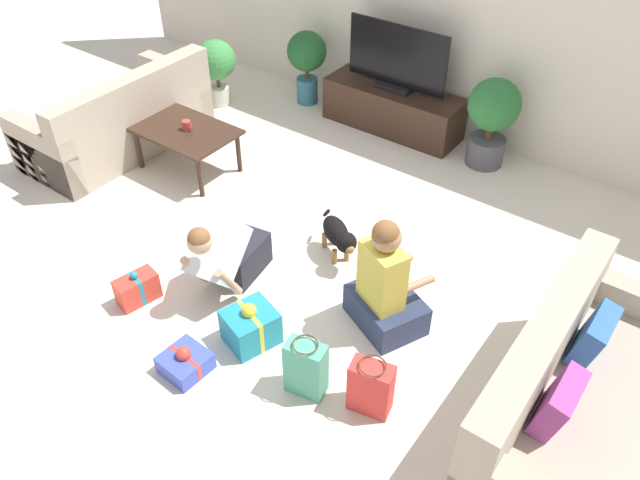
{
  "coord_description": "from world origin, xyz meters",
  "views": [
    {
      "loc": [
        2.46,
        -2.85,
        3.31
      ],
      "look_at": [
        0.42,
        -0.07,
        0.45
      ],
      "focal_mm": 35.0,
      "sensor_mm": 36.0,
      "label": 1
    }
  ],
  "objects_px": {
    "gift_box_c": "(251,326)",
    "mug": "(187,125)",
    "potted_plant_back_left": "(307,58)",
    "tv_console": "(393,109)",
    "person_kneeling": "(227,253)",
    "gift_box_a": "(185,362)",
    "sofa_right": "(580,405)",
    "coffee_table": "(186,134)",
    "dog": "(339,235)",
    "tv": "(397,61)",
    "potted_plant_corner_left": "(216,64)",
    "person_sitting": "(385,288)",
    "gift_bag_b": "(371,387)",
    "gift_bag_a": "(306,368)",
    "gift_box_b": "(137,289)",
    "sofa_left": "(119,121)",
    "potted_plant_back_right": "(492,116)"
  },
  "relations": [
    {
      "from": "person_kneeling",
      "to": "gift_box_a",
      "type": "bearing_deg",
      "value": -77.07
    },
    {
      "from": "gift_box_c",
      "to": "mug",
      "type": "distance_m",
      "value": 2.31
    },
    {
      "from": "sofa_left",
      "to": "tv_console",
      "type": "xyz_separation_m",
      "value": [
        1.99,
        1.93,
        -0.06
      ]
    },
    {
      "from": "person_sitting",
      "to": "gift_bag_b",
      "type": "bearing_deg",
      "value": 140.13
    },
    {
      "from": "sofa_right",
      "to": "person_sitting",
      "type": "xyz_separation_m",
      "value": [
        -1.39,
        0.12,
        0.05
      ]
    },
    {
      "from": "potted_plant_back_left",
      "to": "person_kneeling",
      "type": "bearing_deg",
      "value": -63.89
    },
    {
      "from": "sofa_left",
      "to": "gift_box_a",
      "type": "relative_size",
      "value": 6.01
    },
    {
      "from": "gift_bag_a",
      "to": "tv",
      "type": "bearing_deg",
      "value": 112.29
    },
    {
      "from": "sofa_right",
      "to": "mug",
      "type": "distance_m",
      "value": 3.99
    },
    {
      "from": "sofa_left",
      "to": "gift_box_c",
      "type": "height_order",
      "value": "sofa_left"
    },
    {
      "from": "potted_plant_corner_left",
      "to": "gift_box_a",
      "type": "height_order",
      "value": "potted_plant_corner_left"
    },
    {
      "from": "potted_plant_corner_left",
      "to": "gift_bag_b",
      "type": "xyz_separation_m",
      "value": [
        3.57,
        -2.43,
        -0.28
      ]
    },
    {
      "from": "potted_plant_corner_left",
      "to": "potted_plant_back_right",
      "type": "xyz_separation_m",
      "value": [
        2.93,
        0.62,
        0.04
      ]
    },
    {
      "from": "gift_box_b",
      "to": "gift_bag_b",
      "type": "relative_size",
      "value": 0.81
    },
    {
      "from": "person_kneeling",
      "to": "gift_bag_b",
      "type": "relative_size",
      "value": 1.9
    },
    {
      "from": "potted_plant_back_left",
      "to": "gift_bag_b",
      "type": "relative_size",
      "value": 1.99
    },
    {
      "from": "sofa_right",
      "to": "gift_box_a",
      "type": "relative_size",
      "value": 6.01
    },
    {
      "from": "coffee_table",
      "to": "person_kneeling",
      "type": "relative_size",
      "value": 1.2
    },
    {
      "from": "dog",
      "to": "gift_bag_b",
      "type": "xyz_separation_m",
      "value": [
        0.98,
        -1.05,
        -0.04
      ]
    },
    {
      "from": "gift_box_b",
      "to": "gift_box_c",
      "type": "bearing_deg",
      "value": 12.09
    },
    {
      "from": "potted_plant_back_right",
      "to": "person_sitting",
      "type": "relative_size",
      "value": 0.94
    },
    {
      "from": "coffee_table",
      "to": "gift_bag_a",
      "type": "xyz_separation_m",
      "value": [
        2.47,
        -1.4,
        -0.18
      ]
    },
    {
      "from": "person_kneeling",
      "to": "mug",
      "type": "bearing_deg",
      "value": 135.41
    },
    {
      "from": "coffee_table",
      "to": "mug",
      "type": "distance_m",
      "value": 0.1
    },
    {
      "from": "sofa_left",
      "to": "potted_plant_back_right",
      "type": "distance_m",
      "value": 3.61
    },
    {
      "from": "sofa_left",
      "to": "potted_plant_back_right",
      "type": "relative_size",
      "value": 2.09
    },
    {
      "from": "tv_console",
      "to": "person_kneeling",
      "type": "xyz_separation_m",
      "value": [
        0.26,
        -2.79,
        0.09
      ]
    },
    {
      "from": "tv",
      "to": "mug",
      "type": "xyz_separation_m",
      "value": [
        -1.12,
        -1.82,
        -0.27
      ]
    },
    {
      "from": "gift_box_a",
      "to": "gift_bag_a",
      "type": "distance_m",
      "value": 0.83
    },
    {
      "from": "coffee_table",
      "to": "dog",
      "type": "relative_size",
      "value": 1.89
    },
    {
      "from": "gift_box_a",
      "to": "sofa_left",
      "type": "bearing_deg",
      "value": 147.46
    },
    {
      "from": "potted_plant_corner_left",
      "to": "person_sitting",
      "type": "distance_m",
      "value": 3.7
    },
    {
      "from": "potted_plant_back_left",
      "to": "tv_console",
      "type": "bearing_deg",
      "value": 2.65
    },
    {
      "from": "dog",
      "to": "mug",
      "type": "bearing_deg",
      "value": 115.59
    },
    {
      "from": "person_kneeling",
      "to": "gift_bag_b",
      "type": "xyz_separation_m",
      "value": [
        1.46,
        -0.31,
        -0.12
      ]
    },
    {
      "from": "gift_bag_a",
      "to": "tv_console",
      "type": "bearing_deg",
      "value": 112.29
    },
    {
      "from": "person_sitting",
      "to": "gift_box_b",
      "type": "relative_size",
      "value": 2.8
    },
    {
      "from": "tv_console",
      "to": "gift_bag_a",
      "type": "bearing_deg",
      "value": -67.71
    },
    {
      "from": "gift_bag_b",
      "to": "person_kneeling",
      "type": "bearing_deg",
      "value": 168.08
    },
    {
      "from": "person_sitting",
      "to": "gift_bag_b",
      "type": "height_order",
      "value": "person_sitting"
    },
    {
      "from": "person_kneeling",
      "to": "gift_box_b",
      "type": "distance_m",
      "value": 0.71
    },
    {
      "from": "potted_plant_back_right",
      "to": "potted_plant_back_left",
      "type": "bearing_deg",
      "value": 180.0
    },
    {
      "from": "coffee_table",
      "to": "gift_box_a",
      "type": "bearing_deg",
      "value": -45.32
    },
    {
      "from": "sofa_left",
      "to": "gift_bag_a",
      "type": "height_order",
      "value": "sofa_left"
    },
    {
      "from": "gift_bag_a",
      "to": "sofa_right",
      "type": "bearing_deg",
      "value": 24.45
    },
    {
      "from": "potted_plant_back_right",
      "to": "person_sitting",
      "type": "height_order",
      "value": "person_sitting"
    },
    {
      "from": "gift_box_b",
      "to": "gift_box_c",
      "type": "distance_m",
      "value": 0.95
    },
    {
      "from": "potted_plant_back_right",
      "to": "gift_box_a",
      "type": "relative_size",
      "value": 2.88
    },
    {
      "from": "sofa_right",
      "to": "person_kneeling",
      "type": "relative_size",
      "value": 2.34
    },
    {
      "from": "sofa_right",
      "to": "potted_plant_back_left",
      "type": "bearing_deg",
      "value": 57.18
    }
  ]
}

